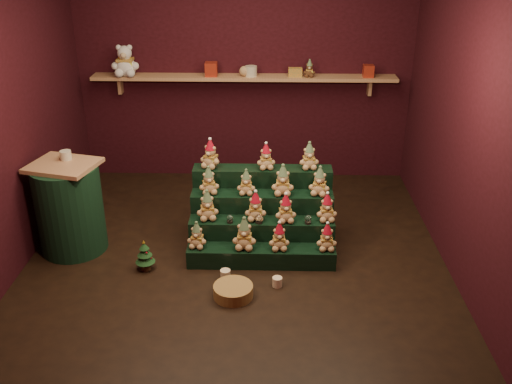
{
  "coord_description": "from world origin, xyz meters",
  "views": [
    {
      "loc": [
        0.31,
        -4.79,
        2.93
      ],
      "look_at": [
        0.18,
        0.25,
        0.57
      ],
      "focal_mm": 40.0,
      "sensor_mm": 36.0,
      "label": 1
    }
  ],
  "objects_px": {
    "snow_globe_a": "(230,219)",
    "brown_bear": "(309,68)",
    "mini_christmas_tree": "(145,255)",
    "riser_tier_front": "(261,256)",
    "white_bear": "(125,56)",
    "side_table": "(70,208)",
    "mug_right": "(277,282)",
    "mug_left": "(225,275)",
    "snow_globe_c": "(308,219)",
    "wicker_basket": "(233,291)",
    "snow_globe_b": "(259,219)"
  },
  "relations": [
    {
      "from": "snow_globe_c",
      "to": "brown_bear",
      "type": "xyz_separation_m",
      "value": [
        0.08,
        1.85,
        1.01
      ]
    },
    {
      "from": "mug_right",
      "to": "brown_bear",
      "type": "distance_m",
      "value": 2.76
    },
    {
      "from": "riser_tier_front",
      "to": "wicker_basket",
      "type": "xyz_separation_m",
      "value": [
        -0.23,
        -0.52,
        -0.04
      ]
    },
    {
      "from": "snow_globe_a",
      "to": "side_table",
      "type": "xyz_separation_m",
      "value": [
        -1.56,
        0.1,
        0.05
      ]
    },
    {
      "from": "mug_left",
      "to": "brown_bear",
      "type": "bearing_deg",
      "value": 69.49
    },
    {
      "from": "riser_tier_front",
      "to": "brown_bear",
      "type": "bearing_deg",
      "value": 75.35
    },
    {
      "from": "riser_tier_front",
      "to": "wicker_basket",
      "type": "distance_m",
      "value": 0.58
    },
    {
      "from": "riser_tier_front",
      "to": "white_bear",
      "type": "bearing_deg",
      "value": 129.05
    },
    {
      "from": "mug_left",
      "to": "white_bear",
      "type": "bearing_deg",
      "value": 119.96
    },
    {
      "from": "snow_globe_a",
      "to": "mini_christmas_tree",
      "type": "bearing_deg",
      "value": -160.78
    },
    {
      "from": "riser_tier_front",
      "to": "snow_globe_a",
      "type": "xyz_separation_m",
      "value": [
        -0.3,
        0.16,
        0.31
      ]
    },
    {
      "from": "mug_left",
      "to": "wicker_basket",
      "type": "xyz_separation_m",
      "value": [
        0.09,
        -0.27,
        0.01
      ]
    },
    {
      "from": "wicker_basket",
      "to": "white_bear",
      "type": "xyz_separation_m",
      "value": [
        -1.39,
        2.53,
        1.49
      ]
    },
    {
      "from": "riser_tier_front",
      "to": "mug_left",
      "type": "xyz_separation_m",
      "value": [
        -0.32,
        -0.26,
        -0.04
      ]
    },
    {
      "from": "mini_christmas_tree",
      "to": "white_bear",
      "type": "xyz_separation_m",
      "value": [
        -0.55,
        2.12,
        1.4
      ]
    },
    {
      "from": "riser_tier_front",
      "to": "mug_right",
      "type": "height_order",
      "value": "riser_tier_front"
    },
    {
      "from": "riser_tier_front",
      "to": "mini_christmas_tree",
      "type": "bearing_deg",
      "value": -174.11
    },
    {
      "from": "riser_tier_front",
      "to": "snow_globe_b",
      "type": "distance_m",
      "value": 0.36
    },
    {
      "from": "brown_bear",
      "to": "snow_globe_a",
      "type": "bearing_deg",
      "value": -110.37
    },
    {
      "from": "riser_tier_front",
      "to": "mug_left",
      "type": "bearing_deg",
      "value": -141.39
    },
    {
      "from": "brown_bear",
      "to": "white_bear",
      "type": "bearing_deg",
      "value": -176.25
    },
    {
      "from": "side_table",
      "to": "wicker_basket",
      "type": "height_order",
      "value": "side_table"
    },
    {
      "from": "mini_christmas_tree",
      "to": "brown_bear",
      "type": "relative_size",
      "value": 1.59
    },
    {
      "from": "side_table",
      "to": "snow_globe_c",
      "type": "bearing_deg",
      "value": 12.06
    },
    {
      "from": "snow_globe_b",
      "to": "white_bear",
      "type": "relative_size",
      "value": 0.21
    },
    {
      "from": "snow_globe_b",
      "to": "white_bear",
      "type": "xyz_separation_m",
      "value": [
        -1.6,
        1.85,
        1.14
      ]
    },
    {
      "from": "riser_tier_front",
      "to": "brown_bear",
      "type": "xyz_separation_m",
      "value": [
        0.52,
        2.01,
        1.33
      ]
    },
    {
      "from": "mini_christmas_tree",
      "to": "mug_left",
      "type": "distance_m",
      "value": 0.78
    },
    {
      "from": "snow_globe_b",
      "to": "mug_right",
      "type": "xyz_separation_m",
      "value": [
        0.17,
        -0.52,
        -0.36
      ]
    },
    {
      "from": "snow_globe_a",
      "to": "brown_bear",
      "type": "relative_size",
      "value": 0.41
    },
    {
      "from": "white_bear",
      "to": "mug_left",
      "type": "bearing_deg",
      "value": -62.18
    },
    {
      "from": "snow_globe_a",
      "to": "brown_bear",
      "type": "xyz_separation_m",
      "value": [
        0.83,
        1.85,
        1.02
      ]
    },
    {
      "from": "snow_globe_c",
      "to": "mini_christmas_tree",
      "type": "xyz_separation_m",
      "value": [
        -1.52,
        -0.27,
        -0.25
      ]
    },
    {
      "from": "wicker_basket",
      "to": "mini_christmas_tree",
      "type": "bearing_deg",
      "value": 154.04
    },
    {
      "from": "mug_left",
      "to": "white_bear",
      "type": "xyz_separation_m",
      "value": [
        -1.31,
        2.27,
        1.5
      ]
    },
    {
      "from": "side_table",
      "to": "mug_right",
      "type": "relative_size",
      "value": 10.33
    },
    {
      "from": "side_table",
      "to": "mini_christmas_tree",
      "type": "xyz_separation_m",
      "value": [
        0.78,
        -0.37,
        -0.3
      ]
    },
    {
      "from": "wicker_basket",
      "to": "snow_globe_a",
      "type": "bearing_deg",
      "value": 95.66
    },
    {
      "from": "mini_christmas_tree",
      "to": "white_bear",
      "type": "relative_size",
      "value": 0.69
    },
    {
      "from": "mug_left",
      "to": "snow_globe_c",
      "type": "bearing_deg",
      "value": 28.68
    },
    {
      "from": "wicker_basket",
      "to": "snow_globe_b",
      "type": "bearing_deg",
      "value": 72.97
    },
    {
      "from": "mug_left",
      "to": "snow_globe_a",
      "type": "bearing_deg",
      "value": 87.22
    },
    {
      "from": "mug_left",
      "to": "mug_right",
      "type": "bearing_deg",
      "value": -11.96
    },
    {
      "from": "snow_globe_a",
      "to": "mug_right",
      "type": "height_order",
      "value": "snow_globe_a"
    },
    {
      "from": "snow_globe_b",
      "to": "wicker_basket",
      "type": "distance_m",
      "value": 0.8
    },
    {
      "from": "riser_tier_front",
      "to": "mini_christmas_tree",
      "type": "distance_m",
      "value": 1.09
    },
    {
      "from": "side_table",
      "to": "brown_bear",
      "type": "relative_size",
      "value": 4.67
    },
    {
      "from": "mug_right",
      "to": "snow_globe_a",
      "type": "bearing_deg",
      "value": 131.12
    },
    {
      "from": "snow_globe_a",
      "to": "mini_christmas_tree",
      "type": "distance_m",
      "value": 0.86
    },
    {
      "from": "side_table",
      "to": "mini_christmas_tree",
      "type": "height_order",
      "value": "side_table"
    }
  ]
}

